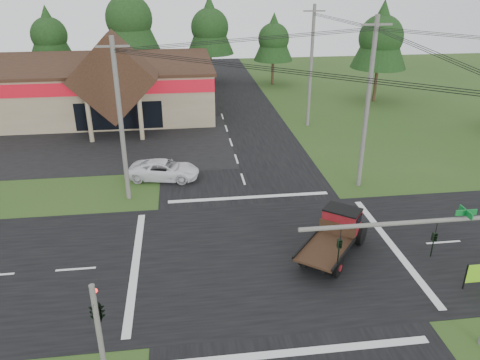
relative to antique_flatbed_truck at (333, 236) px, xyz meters
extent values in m
plane|color=#2A491A|center=(-3.40, 0.40, -1.17)|extent=(120.00, 120.00, 0.00)
cube|color=black|center=(-3.40, 0.40, -1.16)|extent=(12.00, 120.00, 0.02)
cube|color=black|center=(-3.40, 0.40, -1.15)|extent=(120.00, 12.00, 0.02)
cube|color=black|center=(-17.40, 19.40, -1.15)|extent=(28.00, 14.00, 0.02)
cube|color=gray|center=(-19.40, 30.40, 1.33)|extent=(30.00, 15.00, 5.00)
cube|color=#331D15|center=(-19.40, 30.40, 3.88)|extent=(30.40, 15.40, 0.30)
cube|color=#B40D1C|center=(-19.40, 22.85, 2.93)|extent=(30.00, 0.12, 1.20)
cube|color=#331D15|center=(-13.40, 21.90, 4.13)|extent=(7.78, 4.00, 7.78)
cylinder|color=gray|center=(-15.60, 20.20, 0.83)|extent=(0.40, 0.40, 4.00)
cylinder|color=gray|center=(-11.20, 20.20, 0.83)|extent=(0.40, 0.40, 4.00)
cube|color=black|center=(-13.40, 22.88, 0.33)|extent=(8.00, 0.08, 2.60)
cylinder|color=#595651|center=(0.10, -7.10, 4.83)|extent=(8.00, 0.16, 0.16)
imported|color=black|center=(1.10, -7.10, 3.83)|extent=(0.16, 0.20, 1.00)
imported|color=black|center=(-2.40, -7.10, 3.83)|extent=(0.16, 0.20, 1.00)
cube|color=#0C6626|center=(2.10, -7.10, 5.08)|extent=(0.80, 0.04, 0.22)
cylinder|color=#595651|center=(-10.90, -7.10, 1.03)|extent=(0.20, 0.20, 4.40)
imported|color=black|center=(-10.90, -6.90, 2.53)|extent=(0.53, 2.48, 1.00)
sphere|color=#FF0C0C|center=(-10.90, -6.75, 2.73)|extent=(0.18, 0.18, 0.18)
cylinder|color=#595651|center=(-11.40, 8.40, 4.08)|extent=(0.30, 0.30, 10.50)
cube|color=#595651|center=(-11.40, 8.40, 8.73)|extent=(2.00, 0.12, 0.12)
cylinder|color=#595651|center=(4.60, 8.40, 4.58)|extent=(0.30, 0.30, 11.50)
cube|color=#595651|center=(4.60, 8.40, 9.73)|extent=(2.00, 0.12, 0.12)
cylinder|color=#595651|center=(4.60, 22.40, 4.43)|extent=(0.30, 0.30, 11.20)
cube|color=#595651|center=(4.60, 22.40, 9.43)|extent=(2.00, 0.12, 0.12)
cylinder|color=#332316|center=(-23.40, 42.40, 0.58)|extent=(0.36, 0.36, 3.50)
cone|color=black|center=(-23.40, 42.40, 5.63)|extent=(5.60, 5.60, 6.60)
sphere|color=black|center=(-23.40, 42.40, 5.33)|extent=(4.40, 4.40, 4.40)
cylinder|color=#332316|center=(-13.40, 41.40, 1.11)|extent=(0.36, 0.36, 4.55)
cone|color=black|center=(-13.40, 41.40, 7.67)|extent=(7.28, 7.28, 8.58)
sphere|color=black|center=(-13.40, 41.40, 7.28)|extent=(5.72, 5.72, 5.72)
cylinder|color=#332316|center=(-3.40, 42.40, 0.76)|extent=(0.36, 0.36, 3.85)
cone|color=black|center=(-3.40, 42.40, 6.31)|extent=(6.16, 6.16, 7.26)
sphere|color=black|center=(-3.40, 42.40, 5.98)|extent=(4.84, 4.84, 4.84)
cylinder|color=#332316|center=(4.60, 40.40, 0.41)|extent=(0.36, 0.36, 3.15)
cone|color=black|center=(4.60, 40.40, 4.95)|extent=(5.04, 5.04, 5.94)
sphere|color=black|center=(4.60, 40.40, 4.68)|extent=(3.96, 3.96, 3.96)
cylinder|color=#332316|center=(14.60, 30.40, 0.76)|extent=(0.36, 0.36, 3.85)
cone|color=black|center=(14.60, 30.40, 6.31)|extent=(6.16, 6.16, 7.26)
sphere|color=black|center=(14.60, 30.40, 5.98)|extent=(4.84, 4.84, 4.84)
imported|color=white|center=(-9.06, 11.29, -0.47)|extent=(5.35, 3.21, 1.39)
camera|label=1|loc=(-7.62, -20.39, 12.88)|focal=35.00mm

